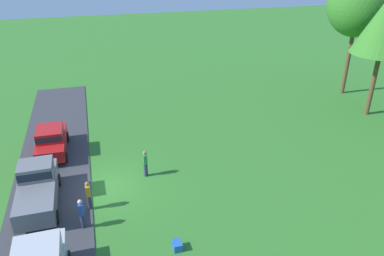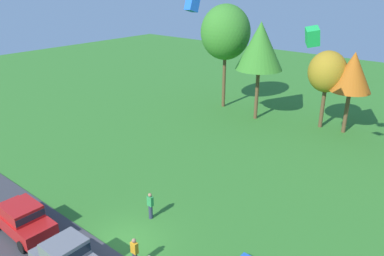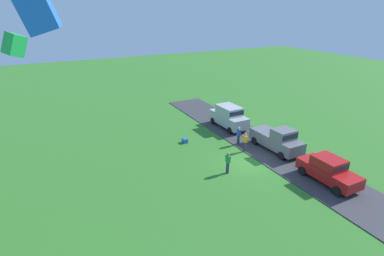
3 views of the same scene
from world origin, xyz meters
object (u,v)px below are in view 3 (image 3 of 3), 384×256
at_px(kite_box_near_flag, 37,11).
at_px(kite_box_topmost, 14,45).
at_px(person_on_lawn, 239,136).
at_px(car_pickup_mid_row, 278,139).
at_px(car_sedan_by_flagpole, 328,169).
at_px(person_beside_suv, 228,163).
at_px(car_suv_near_entrance, 229,116).
at_px(person_watching_sky, 245,142).
at_px(cooler_box, 185,141).

relative_size(kite_box_near_flag, kite_box_topmost, 0.98).
xyz_separation_m(person_on_lawn, kite_box_topmost, (-0.20, 16.08, 8.81)).
relative_size(car_pickup_mid_row, kite_box_topmost, 4.24).
bearing_deg(kite_box_near_flag, car_sedan_by_flagpole, -83.98).
distance_m(person_beside_suv, kite_box_topmost, 15.58).
bearing_deg(person_on_lawn, kite_box_topmost, 90.70).
xyz_separation_m(car_pickup_mid_row, car_suv_near_entrance, (6.53, 0.66, 0.19)).
bearing_deg(person_watching_sky, person_beside_suv, 125.12).
bearing_deg(person_beside_suv, person_watching_sky, -54.88).
height_order(person_watching_sky, person_on_lawn, same).
relative_size(person_on_lawn, kite_box_near_flag, 1.48).
distance_m(car_suv_near_entrance, person_on_lawn, 4.22).
bearing_deg(person_on_lawn, car_suv_near_entrance, -21.80).
bearing_deg(kite_box_topmost, person_watching_sky, -94.51).
relative_size(car_suv_near_entrance, person_beside_suv, 2.71).
distance_m(car_pickup_mid_row, person_beside_suv, 6.07).
xyz_separation_m(car_sedan_by_flagpole, kite_box_near_flag, (-1.77, 16.76, 10.46)).
bearing_deg(car_suv_near_entrance, person_beside_suv, 145.50).
bearing_deg(person_on_lawn, person_beside_suv, 135.53).
relative_size(car_pickup_mid_row, kite_box_near_flag, 4.34).
bearing_deg(person_watching_sky, cooler_box, 42.88).
bearing_deg(car_sedan_by_flagpole, person_on_lawn, 12.64).
bearing_deg(person_watching_sky, car_pickup_mid_row, -114.73).
height_order(car_pickup_mid_row, kite_box_near_flag, kite_box_near_flag).
distance_m(car_pickup_mid_row, person_watching_sky, 2.85).
height_order(person_watching_sky, cooler_box, person_watching_sky).
distance_m(car_suv_near_entrance, kite_box_near_flag, 23.82).
height_order(car_suv_near_entrance, person_watching_sky, car_suv_near_entrance).
distance_m(car_pickup_mid_row, person_on_lawn, 3.44).
height_order(person_watching_sky, person_beside_suv, same).
distance_m(car_pickup_mid_row, kite_box_near_flag, 21.34).
height_order(car_sedan_by_flagpole, cooler_box, car_sedan_by_flagpole).
relative_size(car_sedan_by_flagpole, car_pickup_mid_row, 0.88).
height_order(car_pickup_mid_row, person_on_lawn, car_pickup_mid_row).
bearing_deg(car_sedan_by_flagpole, person_beside_suv, 51.96).
distance_m(car_suv_near_entrance, kite_box_topmost, 19.96).
xyz_separation_m(person_beside_suv, kite_box_topmost, (3.61, 12.34, 8.81)).
height_order(person_beside_suv, kite_box_topmost, kite_box_topmost).
distance_m(person_watching_sky, person_on_lawn, 1.48).
xyz_separation_m(kite_box_near_flag, kite_box_topmost, (9.73, 1.14, -1.82)).
relative_size(person_on_lawn, kite_box_topmost, 1.44).
relative_size(person_watching_sky, kite_box_topmost, 1.44).
bearing_deg(kite_box_near_flag, person_watching_sky, -59.76).
bearing_deg(car_pickup_mid_row, person_watching_sky, 65.27).
xyz_separation_m(car_pickup_mid_row, person_watching_sky, (1.19, 2.58, -0.23)).
height_order(person_on_lawn, kite_box_topmost, kite_box_topmost).
height_order(cooler_box, kite_box_topmost, kite_box_topmost).
height_order(car_sedan_by_flagpole, car_suv_near_entrance, car_suv_near_entrance).
distance_m(person_on_lawn, kite_box_topmost, 18.33).
xyz_separation_m(car_sedan_by_flagpole, kite_box_topmost, (7.96, 17.91, 8.64)).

